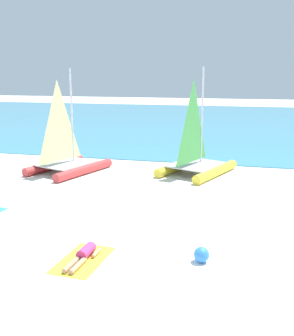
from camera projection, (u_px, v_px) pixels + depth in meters
The scene contains 7 objects.
ground_plane at pixel (170, 170), 20.17m from camera, with size 120.00×120.00×0.00m, color white.
ocean_water at pixel (210, 121), 40.56m from camera, with size 120.00×40.00×0.05m, color teal.
sailboat_red at pixel (67, 157), 19.51m from camera, with size 3.55×4.44×5.04m.
sailboat_yellow at pixel (196, 158), 19.21m from camera, with size 3.76×4.57×5.12m.
towel_right at pixel (83, 260), 10.40m from camera, with size 1.10×1.90×0.01m, color yellow.
sunbather_right at pixel (84, 254), 10.43m from camera, with size 0.57×1.57×0.30m.
beach_ball at pixel (201, 255), 10.25m from camera, with size 0.41×0.41×0.41m, color #337FE5.
Camera 1 is at (3.66, -9.29, 4.79)m, focal length 42.22 mm.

